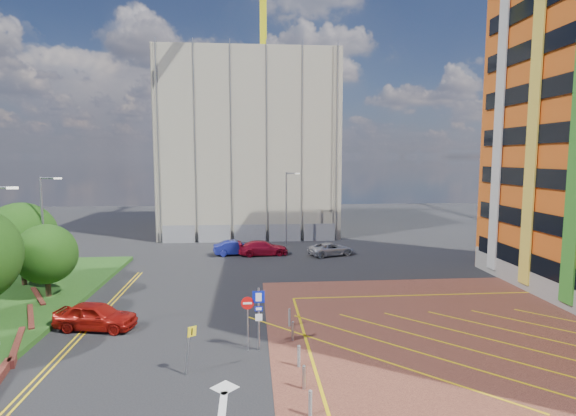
{
  "coord_description": "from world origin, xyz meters",
  "views": [
    {
      "loc": [
        0.18,
        -20.61,
        9.63
      ],
      "look_at": [
        2.21,
        3.95,
        6.83
      ],
      "focal_mm": 28.0,
      "sensor_mm": 36.0,
      "label": 1
    }
  ],
  "objects": [
    {
      "name": "warning_sign",
      "position": [
        -2.61,
        -1.33,
        1.43
      ],
      "size": [
        0.57,
        0.38,
        2.25
      ],
      "color": "#9EA0A8",
      "rests_on": "ground"
    },
    {
      "name": "tower_crane",
      "position": [
        2.0,
        39.44,
        25.85
      ],
      "size": [
        1.6,
        35.0,
        35.4
      ],
      "color": "yellow",
      "rests_on": "ground"
    },
    {
      "name": "retaining_wall",
      "position": [
        -11.8,
        2.0,
        0.2
      ],
      "size": [
        6.06,
        20.33,
        0.4
      ],
      "color": "maroon",
      "rests_on": "ground"
    },
    {
      "name": "construction_fence",
      "position": [
        1.0,
        30.0,
        1.0
      ],
      "size": [
        21.6,
        0.06,
        2.0
      ],
      "primitive_type": "cube",
      "color": "gray",
      "rests_on": "ground"
    },
    {
      "name": "tree_d",
      "position": [
        -16.5,
        13.0,
        3.87
      ],
      "size": [
        5.0,
        5.0,
        6.08
      ],
      "color": "#3D2B1C",
      "rests_on": "grass_bed"
    },
    {
      "name": "car_blue_back",
      "position": [
        -1.4,
        23.32,
        0.71
      ],
      "size": [
        4.54,
        2.31,
        1.43
      ],
      "primitive_type": "imported",
      "rotation": [
        0.0,
        0.0,
        1.76
      ],
      "color": "navy",
      "rests_on": "ground"
    },
    {
      "name": "car_red_back",
      "position": [
        1.3,
        22.96,
        0.71
      ],
      "size": [
        5.08,
        2.47,
        1.42
      ],
      "primitive_type": "imported",
      "rotation": [
        0.0,
        0.0,
        1.67
      ],
      "color": "#AE0E26",
      "rests_on": "ground"
    },
    {
      "name": "lamp_left_far",
      "position": [
        -14.42,
        12.0,
        4.66
      ],
      "size": [
        1.53,
        0.16,
        8.0
      ],
      "color": "#9EA0A8",
      "rests_on": "grass_bed"
    },
    {
      "name": "bollard_row",
      "position": [
        2.3,
        -1.67,
        0.47
      ],
      "size": [
        0.14,
        11.14,
        0.9
      ],
      "color": "#9EA0A8",
      "rests_on": "forecourt"
    },
    {
      "name": "construction_building",
      "position": [
        0.0,
        40.0,
        11.0
      ],
      "size": [
        21.2,
        19.2,
        22.0
      ],
      "primitive_type": "cube",
      "color": "#A49B86",
      "rests_on": "ground"
    },
    {
      "name": "sign_cluster",
      "position": [
        0.3,
        0.98,
        1.95
      ],
      "size": [
        1.17,
        0.12,
        3.2
      ],
      "color": "#9EA0A8",
      "rests_on": "ground"
    },
    {
      "name": "forecourt",
      "position": [
        14.0,
        0.0,
        0.01
      ],
      "size": [
        26.0,
        26.0,
        0.02
      ],
      "primitive_type": "cube",
      "color": "brown",
      "rests_on": "ground"
    },
    {
      "name": "lamp_back",
      "position": [
        4.08,
        28.0,
        4.36
      ],
      "size": [
        1.53,
        0.16,
        8.0
      ],
      "color": "#9EA0A8",
      "rests_on": "ground"
    },
    {
      "name": "car_red_left",
      "position": [
        -8.59,
        4.53,
        0.77
      ],
      "size": [
        4.77,
        2.63,
        1.54
      ],
      "primitive_type": "imported",
      "rotation": [
        0.0,
        0.0,
        1.38
      ],
      "color": "#99130D",
      "rests_on": "ground"
    },
    {
      "name": "tree_c",
      "position": [
        -13.5,
        10.0,
        3.19
      ],
      "size": [
        4.0,
        4.0,
        4.9
      ],
      "color": "#3D2B1C",
      "rests_on": "grass_bed"
    },
    {
      "name": "car_silver_back",
      "position": [
        7.98,
        22.29,
        0.63
      ],
      "size": [
        4.98,
        3.43,
        1.26
      ],
      "primitive_type": "imported",
      "rotation": [
        0.0,
        0.0,
        1.89
      ],
      "color": "#B3B3BA",
      "rests_on": "ground"
    },
    {
      "name": "ground",
      "position": [
        0.0,
        0.0,
        0.0
      ],
      "size": [
        140.0,
        140.0,
        0.0
      ],
      "primitive_type": "plane",
      "color": "black",
      "rests_on": "ground"
    }
  ]
}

